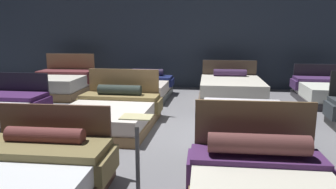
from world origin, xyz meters
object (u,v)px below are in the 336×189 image
Objects in this scene: bed_8 at (59,84)px; bed_5 at (110,114)px; bed_6 at (245,123)px; price_sign at (138,179)px; bed_10 at (231,89)px; bed_9 at (143,89)px; bed_11 at (329,92)px.

bed_5 is at bearing -50.67° from bed_8.
price_sign reaches higher than bed_6.
bed_10 reaches higher than bed_6.
bed_10 is at bearing -2.61° from bed_8.
bed_8 is at bearing 179.18° from bed_10.
bed_8 reaches higher than bed_6.
price_sign is (1.17, -5.50, 0.14)m from bed_9.
bed_9 is at bearing -3.66° from bed_8.
bed_11 is (2.43, -0.04, -0.01)m from bed_10.
bed_9 is at bearing -178.71° from bed_11.
price_sign reaches higher than bed_9.
bed_5 is at bearing -89.69° from bed_9.
bed_9 is (0.03, 2.69, 0.01)m from bed_5.
bed_6 is at bearing -33.10° from bed_8.
bed_6 is 5.72m from bed_8.
bed_9 is at bearing 131.24° from bed_6.
bed_8 is 1.03× the size of bed_11.
bed_9 is 5.62m from price_sign.
bed_5 is 1.05× the size of bed_11.
bed_8 is at bearing 123.21° from price_sign.
bed_5 is 2.47m from bed_6.
bed_10 reaches higher than bed_11.
bed_5 is 1.08× the size of bed_9.
price_sign is at bearing -114.71° from bed_6.
bed_10 reaches higher than bed_9.
bed_9 is at bearing -179.73° from bed_10.
bed_10 is (2.41, 2.72, 0.04)m from bed_5.
bed_6 is at bearing -3.30° from bed_5.
bed_11 is 2.01× the size of price_sign.
bed_6 is 2.04× the size of price_sign.
price_sign is (1.21, -2.81, 0.15)m from bed_5.
bed_8 is 2.08× the size of price_sign.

